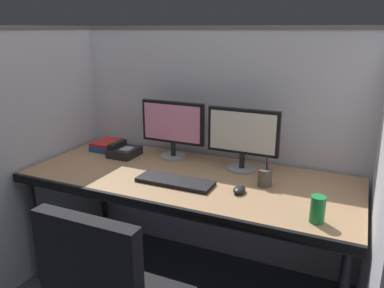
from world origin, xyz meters
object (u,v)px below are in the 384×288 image
desk (188,185)px  keyboard_main (175,181)px  desk_phone (124,151)px  soda_can (318,209)px  computer_mouse (239,190)px  monitor_right (243,135)px  pen_cup (265,177)px  book_stack (107,145)px  monitor_left (173,126)px

desk → keyboard_main: bearing=-101.1°
desk_phone → soda_can: size_ratio=1.56×
computer_mouse → desk_phone: desk_phone is taller
monitor_right → keyboard_main: size_ratio=1.00×
computer_mouse → pen_cup: size_ratio=0.57×
computer_mouse → soda_can: size_ratio=0.79×
book_stack → monitor_right: bearing=-0.2°
keyboard_main → book_stack: book_stack is taller
pen_cup → book_stack: pen_cup is taller
monitor_left → keyboard_main: bearing=-61.5°
keyboard_main → book_stack: size_ratio=2.01×
monitor_right → book_stack: size_ratio=2.01×
book_stack → keyboard_main: bearing=-26.3°
book_stack → desk_phone: size_ratio=1.12×
desk_phone → soda_can: bearing=-17.6°
monitor_right → computer_mouse: (0.09, -0.33, -0.20)m
monitor_left → keyboard_main: size_ratio=1.00×
pen_cup → soda_can: pen_cup is taller
keyboard_main → desk_phone: desk_phone is taller
monitor_left → book_stack: (-0.51, -0.03, -0.19)m
monitor_left → monitor_right: same height
desk → monitor_right: (0.25, 0.24, 0.27)m
soda_can → monitor_left: bearing=152.1°
keyboard_main → desk_phone: (-0.52, 0.28, 0.02)m
pen_cup → soda_can: 0.43m
monitor_right → desk: bearing=-136.2°
computer_mouse → soda_can: (0.40, -0.16, 0.04)m
keyboard_main → monitor_right: bearing=52.4°
monitor_left → soda_can: bearing=-27.9°
pen_cup → desk_phone: (-0.98, 0.11, -0.02)m
desk → monitor_left: size_ratio=4.42×
monitor_right → desk_phone: monitor_right is taller
computer_mouse → pen_cup: pen_cup is taller
monitor_left → computer_mouse: bearing=-32.3°
monitor_right → pen_cup: (0.19, -0.18, -0.17)m
monitor_left → keyboard_main: monitor_left is taller
computer_mouse → book_stack: 1.13m
computer_mouse → monitor_left: bearing=147.7°
keyboard_main → soda_can: soda_can is taller
keyboard_main → computer_mouse: 0.36m
monitor_left → pen_cup: size_ratio=2.54×
desk → monitor_right: 0.43m
keyboard_main → book_stack: bearing=153.7°
monitor_left → desk_phone: size_ratio=2.26×
keyboard_main → computer_mouse: computer_mouse is taller
pen_cup → book_stack: size_ratio=0.79×
pen_cup → desk: bearing=-172.4°
desk → monitor_right: size_ratio=4.42×
desk → monitor_left: 0.44m
desk → pen_cup: size_ratio=11.22×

